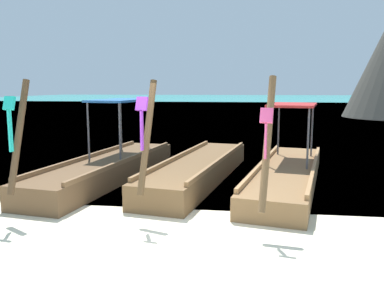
{
  "coord_description": "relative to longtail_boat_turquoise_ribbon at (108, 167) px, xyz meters",
  "views": [
    {
      "loc": [
        1.25,
        -5.81,
        2.42
      ],
      "look_at": [
        0.0,
        3.65,
        1.03
      ],
      "focal_mm": 36.51,
      "sensor_mm": 36.0,
      "label": 1
    }
  ],
  "objects": [
    {
      "name": "longtail_boat_pink_ribbon",
      "position": [
        4.65,
        0.06,
        -0.03
      ],
      "size": [
        2.65,
        7.08,
        2.62
      ],
      "color": "brown",
      "rests_on": "ground"
    },
    {
      "name": "longtail_boat_violet_ribbon",
      "position": [
        2.39,
        0.25,
        -0.05
      ],
      "size": [
        2.34,
        6.76,
        2.56
      ],
      "color": "brown",
      "rests_on": "ground"
    },
    {
      "name": "longtail_boat_turquoise_ribbon",
      "position": [
        0.0,
        0.0,
        0.0
      ],
      "size": [
        2.24,
        6.72,
        2.57
      ],
      "color": "brown",
      "rests_on": "ground"
    },
    {
      "name": "ground",
      "position": [
        2.28,
        -3.92,
        -0.34
      ],
      "size": [
        120.0,
        120.0,
        0.0
      ],
      "primitive_type": "plane",
      "color": "beige"
    },
    {
      "name": "sea_water",
      "position": [
        2.28,
        57.73,
        -0.34
      ],
      "size": [
        120.0,
        120.0,
        0.0
      ],
      "primitive_type": "plane",
      "color": "teal",
      "rests_on": "ground"
    }
  ]
}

